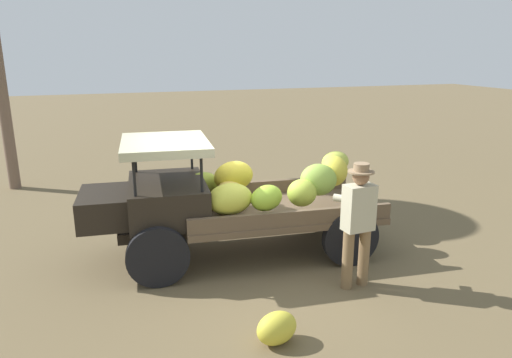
# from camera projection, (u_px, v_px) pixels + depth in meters

# --- Properties ---
(ground_plane) EXTENTS (60.00, 60.00, 0.00)m
(ground_plane) POSITION_uv_depth(u_px,v_px,m) (239.00, 261.00, 7.16)
(ground_plane) COLOR brown
(truck) EXTENTS (4.56, 2.07, 1.87)m
(truck) POSITION_uv_depth(u_px,v_px,m) (221.00, 200.00, 7.11)
(truck) COLOR black
(truck) RESTS_ON ground
(farmer) EXTENTS (0.53, 0.47, 1.73)m
(farmer) POSITION_uv_depth(u_px,v_px,m) (358.00, 218.00, 6.14)
(farmer) COLOR olive
(farmer) RESTS_ON ground
(loose_banana_bunch) EXTENTS (0.55, 0.44, 0.37)m
(loose_banana_bunch) POSITION_uv_depth(u_px,v_px,m) (277.00, 328.00, 5.11)
(loose_banana_bunch) COLOR gold
(loose_banana_bunch) RESTS_ON ground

